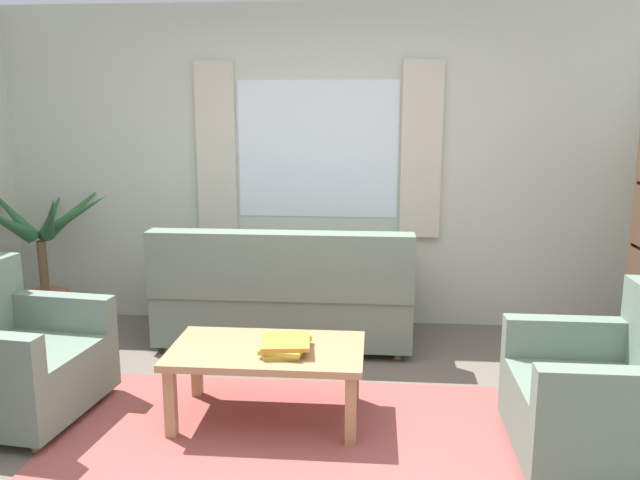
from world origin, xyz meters
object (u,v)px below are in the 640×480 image
Objects in this scene: coffee_table at (267,357)px; book_stack_on_table at (285,345)px; potted_plant at (44,261)px; armchair_right at (609,396)px; armchair_left at (9,358)px; couch at (285,298)px.

book_stack_on_table reaches higher than coffee_table.
potted_plant reaches higher than coffee_table.
book_stack_on_table is at bearing -98.10° from armchair_right.
potted_plant is (-2.05, 1.41, 0.19)m from coffee_table.
book_stack_on_table is at bearing -82.43° from armchair_left.
armchair_left is at bearing -177.15° from coffee_table.
potted_plant is (-0.55, 1.48, 0.22)m from armchair_left.
coffee_table is (0.07, -1.23, 0.01)m from couch.
book_stack_on_table is (0.11, -0.05, 0.09)m from coffee_table.
coffee_table is at bearing 93.24° from couch.
couch is 1.24m from coffee_table.
armchair_right is 0.80× the size of coffee_table.
armchair_right is (1.86, -1.53, -0.01)m from couch.
armchair_left is 2.80× the size of book_stack_on_table.
potted_plant is at bearing 146.09° from book_stack_on_table.
armchair_left reaches higher than coffee_table.
coffee_table is (1.50, 0.07, 0.03)m from armchair_left.
couch is at bearing -41.00° from armchair_left.
armchair_right is 1.70m from book_stack_on_table.
potted_plant is at bearing 26.99° from armchair_left.
coffee_table is 3.32× the size of book_stack_on_table.
armchair_right is 0.70× the size of potted_plant.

